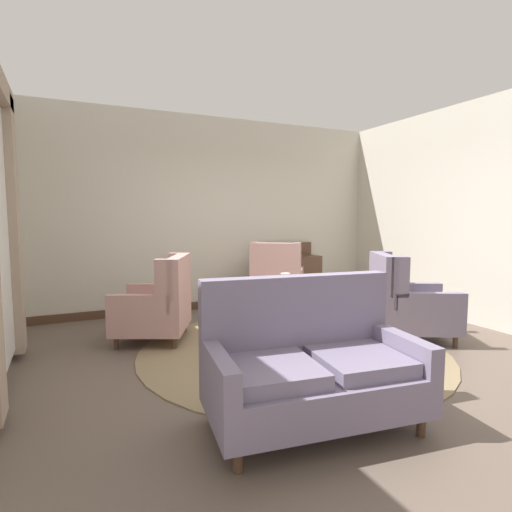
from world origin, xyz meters
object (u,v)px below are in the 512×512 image
object	(u,v)px
armchair_near_sideboard	(277,284)
side_table	(370,300)
coffee_table	(283,310)
sideboard	(289,276)
armchair_back_corner	(407,304)
porcelain_vase	(285,290)
armchair_far_left	(159,305)
settee	(311,367)

from	to	relation	value
armchair_near_sideboard	side_table	world-z (taller)	armchair_near_sideboard
coffee_table	side_table	size ratio (longest dim) A/B	1.33
armchair_near_sideboard	sideboard	bearing A→B (deg)	-98.18
coffee_table	armchair_back_corner	distance (m)	1.49
porcelain_vase	armchair_far_left	world-z (taller)	armchair_far_left
coffee_table	settee	world-z (taller)	settee
sideboard	coffee_table	bearing A→B (deg)	-121.28
armchair_back_corner	side_table	world-z (taller)	armchair_back_corner
side_table	sideboard	world-z (taller)	sideboard
coffee_table	settee	distance (m)	1.81
armchair_back_corner	armchair_far_left	size ratio (longest dim) A/B	1.05
porcelain_vase	armchair_far_left	distance (m)	1.50
coffee_table	side_table	bearing A→B (deg)	-4.92
armchair_back_corner	armchair_far_left	xyz separation A→B (m)	(-2.68, 1.21, 0.00)
coffee_table	sideboard	size ratio (longest dim) A/B	0.90
porcelain_vase	settee	distance (m)	1.89
armchair_near_sideboard	armchair_back_corner	distance (m)	1.97
porcelain_vase	armchair_near_sideboard	size ratio (longest dim) A/B	0.30
coffee_table	settee	xyz separation A→B (m)	(-0.69, -1.67, 0.01)
porcelain_vase	sideboard	size ratio (longest dim) A/B	0.32
armchair_far_left	sideboard	size ratio (longest dim) A/B	1.02
settee	armchair_far_left	bearing A→B (deg)	110.51
armchair_far_left	side_table	distance (m)	2.59
porcelain_vase	armchair_near_sideboard	world-z (taller)	armchair_near_sideboard
armchair_far_left	armchair_near_sideboard	bearing A→B (deg)	132.56
coffee_table	armchair_near_sideboard	bearing A→B (deg)	64.63
armchair_near_sideboard	armchair_back_corner	xyz separation A→B (m)	(0.78, -1.81, -0.02)
coffee_table	sideboard	xyz separation A→B (m)	(1.14, 1.88, 0.06)
armchair_near_sideboard	settee	bearing A→B (deg)	101.14
settee	armchair_far_left	distance (m)	2.48
porcelain_vase	sideboard	distance (m)	2.14
armchair_back_corner	coffee_table	bearing A→B (deg)	98.82
porcelain_vase	side_table	xyz separation A→B (m)	(1.13, -0.15, -0.19)
settee	armchair_near_sideboard	distance (m)	3.29
side_table	sideboard	bearing A→B (deg)	91.13
settee	sideboard	xyz separation A→B (m)	(1.84, 3.55, 0.05)
coffee_table	side_table	xyz separation A→B (m)	(1.18, -0.10, 0.03)
armchair_near_sideboard	armchair_far_left	xyz separation A→B (m)	(-1.90, -0.60, -0.02)
porcelain_vase	armchair_far_left	bearing A→B (deg)	152.44
sideboard	porcelain_vase	bearing A→B (deg)	-120.70
armchair_back_corner	side_table	size ratio (longest dim) A/B	1.59
coffee_table	porcelain_vase	world-z (taller)	porcelain_vase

